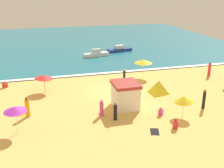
# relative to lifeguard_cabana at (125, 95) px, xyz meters

# --- Properties ---
(ground_plane) EXTENTS (60.00, 60.00, 0.00)m
(ground_plane) POSITION_rel_lifeguard_cabana_xyz_m (-0.28, 4.44, -1.28)
(ground_plane) COLOR #EDBC60
(ocean_water) EXTENTS (60.00, 44.00, 0.10)m
(ocean_water) POSITION_rel_lifeguard_cabana_xyz_m (-0.28, 32.44, -1.23)
(ocean_water) COLOR teal
(ocean_water) RESTS_ON ground_plane
(wave_breaker_foam) EXTENTS (57.00, 0.70, 0.01)m
(wave_breaker_foam) POSITION_rel_lifeguard_cabana_xyz_m (-0.28, 10.74, -1.17)
(wave_breaker_foam) COLOR white
(wave_breaker_foam) RESTS_ON ocean_water
(lifeguard_cabana) EXTENTS (2.37, 2.75, 2.51)m
(lifeguard_cabana) POSITION_rel_lifeguard_cabana_xyz_m (0.00, 0.00, 0.00)
(lifeguard_cabana) COLOR white
(lifeguard_cabana) RESTS_ON ground_plane
(beach_umbrella_0) EXTENTS (1.81, 1.77, 1.99)m
(beach_umbrella_0) POSITION_rel_lifeguard_cabana_xyz_m (4.42, -3.10, 0.36)
(beach_umbrella_0) COLOR silver
(beach_umbrella_0) RESTS_ON ground_plane
(beach_umbrella_1) EXTENTS (2.54, 2.54, 2.31)m
(beach_umbrella_1) POSITION_rel_lifeguard_cabana_xyz_m (4.92, 8.10, 0.80)
(beach_umbrella_1) COLOR silver
(beach_umbrella_1) RESTS_ON ground_plane
(beach_umbrella_2) EXTENTS (2.37, 2.35, 2.02)m
(beach_umbrella_2) POSITION_rel_lifeguard_cabana_xyz_m (-7.28, 6.11, 0.46)
(beach_umbrella_2) COLOR #4C3823
(beach_umbrella_2) RESTS_ON ground_plane
(beach_umbrella_4) EXTENTS (1.98, 2.00, 2.27)m
(beach_umbrella_4) POSITION_rel_lifeguard_cabana_xyz_m (-9.69, -2.36, 0.77)
(beach_umbrella_4) COLOR silver
(beach_umbrella_4) RESTS_ON ground_plane
(beach_tent) EXTENTS (2.59, 2.64, 1.44)m
(beach_tent) POSITION_rel_lifeguard_cabana_xyz_m (4.59, 2.53, -0.56)
(beach_tent) COLOR yellow
(beach_tent) RESTS_ON ground_plane
(beachgoer_1) EXTENTS (0.65, 0.65, 0.80)m
(beachgoer_1) POSITION_rel_lifeguard_cabana_xyz_m (-11.68, 8.69, -0.95)
(beachgoer_1) COLOR red
(beachgoer_1) RESTS_ON ground_plane
(beachgoer_2) EXTENTS (0.48, 0.48, 0.92)m
(beachgoer_2) POSITION_rel_lifeguard_cabana_xyz_m (2.74, -4.97, -0.87)
(beachgoer_2) COLOR red
(beachgoer_2) RESTS_ON ground_plane
(beachgoer_3) EXTENTS (0.50, 0.50, 1.59)m
(beachgoer_3) POSITION_rel_lifeguard_cabana_xyz_m (-2.58, -1.15, -0.53)
(beachgoer_3) COLOR #D84CA5
(beachgoer_3) RESTS_ON ground_plane
(beachgoer_4) EXTENTS (0.55, 0.55, 0.77)m
(beachgoer_4) POSITION_rel_lifeguard_cabana_xyz_m (2.62, -2.40, -0.95)
(beachgoer_4) COLOR #D84CA5
(beachgoer_4) RESTS_ON ground_plane
(beachgoer_6) EXTENTS (0.53, 0.53, 1.86)m
(beachgoer_6) POSITION_rel_lifeguard_cabana_xyz_m (-8.95, 0.39, -0.41)
(beachgoer_6) COLOR orange
(beachgoer_6) RESTS_ON ground_plane
(beachgoer_7) EXTENTS (0.42, 0.42, 1.57)m
(beachgoer_7) POSITION_rel_lifeguard_cabana_xyz_m (-1.60, -2.24, -0.54)
(beachgoer_7) COLOR black
(beachgoer_7) RESTS_ON ground_plane
(beachgoer_8) EXTENTS (0.29, 0.29, 1.73)m
(beachgoer_8) POSITION_rel_lifeguard_cabana_xyz_m (2.02, 6.78, -0.44)
(beachgoer_8) COLOR black
(beachgoer_8) RESTS_ON ground_plane
(beachgoer_9) EXTENTS (0.38, 0.38, 1.91)m
(beachgoer_9) POSITION_rel_lifeguard_cabana_xyz_m (7.09, -2.17, -0.34)
(beachgoer_9) COLOR black
(beachgoer_9) RESTS_ON ground_plane
(beachgoer_12) EXTENTS (0.52, 0.52, 1.84)m
(beachgoer_12) POSITION_rel_lifeguard_cabana_xyz_m (13.32, 6.35, -0.41)
(beachgoer_12) COLOR red
(beachgoer_12) RESTS_ON ground_plane
(beach_towel_0) EXTENTS (0.99, 1.27, 0.01)m
(beach_towel_0) POSITION_rel_lifeguard_cabana_xyz_m (0.88, -5.07, -1.27)
(beach_towel_0) COLOR black
(beach_towel_0) RESTS_ON ground_plane
(beach_towel_1) EXTENTS (1.63, 1.42, 0.01)m
(beach_towel_1) POSITION_rel_lifeguard_cabana_xyz_m (-9.92, 1.05, -1.27)
(beach_towel_1) COLOR orange
(beach_towel_1) RESTS_ON ground_plane
(small_boat_0) EXTENTS (4.25, 1.65, 1.23)m
(small_boat_0) POSITION_rel_lifeguard_cabana_xyz_m (1.36, 19.86, -0.77)
(small_boat_0) COLOR white
(small_boat_0) RESTS_ON ocean_water
(small_boat_1) EXTENTS (4.58, 2.25, 1.07)m
(small_boat_1) POSITION_rel_lifeguard_cabana_xyz_m (6.02, 22.37, -0.83)
(small_boat_1) COLOR navy
(small_boat_1) RESTS_ON ocean_water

